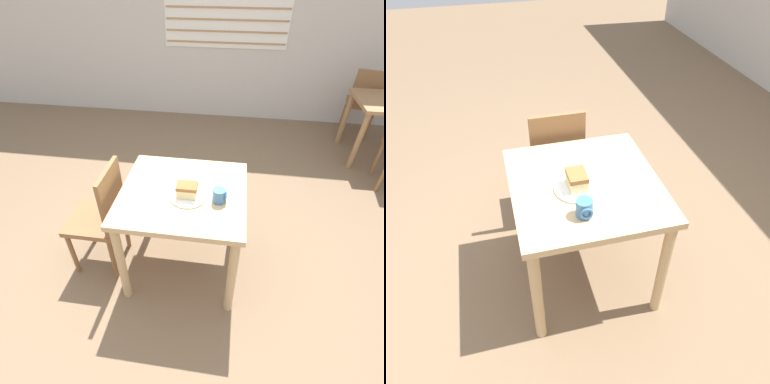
{
  "view_description": "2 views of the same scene",
  "coord_description": "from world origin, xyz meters",
  "views": [
    {
      "loc": [
        0.38,
        -1.42,
        2.0
      ],
      "look_at": [
        0.17,
        0.03,
        0.82
      ],
      "focal_mm": 28.0,
      "sensor_mm": 36.0,
      "label": 1
    },
    {
      "loc": [
        1.6,
        -0.31,
        2.01
      ],
      "look_at": [
        0.18,
        0.05,
        0.76
      ],
      "focal_mm": 35.0,
      "sensor_mm": 36.0,
      "label": 2
    }
  ],
  "objects": [
    {
      "name": "ground_plane",
      "position": [
        0.0,
        0.0,
        0.0
      ],
      "size": [
        14.0,
        14.0,
        0.0
      ],
      "primitive_type": "plane",
      "color": "#7A6047"
    },
    {
      "name": "wall_back",
      "position": [
        0.01,
        3.03,
        1.41
      ],
      "size": [
        10.0,
        0.1,
        2.8
      ],
      "color": "beige",
      "rests_on": "ground_plane"
    },
    {
      "name": "dining_table_near",
      "position": [
        0.1,
        0.11,
        0.63
      ],
      "size": [
        0.84,
        0.8,
        0.75
      ],
      "color": "tan",
      "rests_on": "ground_plane"
    },
    {
      "name": "chair_near_window",
      "position": [
        -0.5,
        0.07,
        0.49
      ],
      "size": [
        0.37,
        0.37,
        0.91
      ],
      "rotation": [
        0.0,
        0.0,
        -1.57
      ],
      "color": "brown",
      "rests_on": "ground_plane"
    },
    {
      "name": "chair_far_opposite",
      "position": [
        2.03,
        2.61,
        0.49
      ],
      "size": [
        0.46,
        0.46,
        0.91
      ],
      "rotation": [
        0.0,
        0.0,
        2.87
      ],
      "color": "brown",
      "rests_on": "ground_plane"
    },
    {
      "name": "plate",
      "position": [
        0.14,
        0.06,
        0.76
      ],
      "size": [
        0.24,
        0.24,
        0.01
      ],
      "color": "white",
      "rests_on": "dining_table_near"
    },
    {
      "name": "cake_slice",
      "position": [
        0.13,
        0.06,
        0.81
      ],
      "size": [
        0.13,
        0.1,
        0.09
      ],
      "color": "beige",
      "rests_on": "plate"
    },
    {
      "name": "coffee_mug",
      "position": [
        0.35,
        0.04,
        0.8
      ],
      "size": [
        0.09,
        0.08,
        0.09
      ],
      "color": "teal",
      "rests_on": "dining_table_near"
    }
  ]
}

